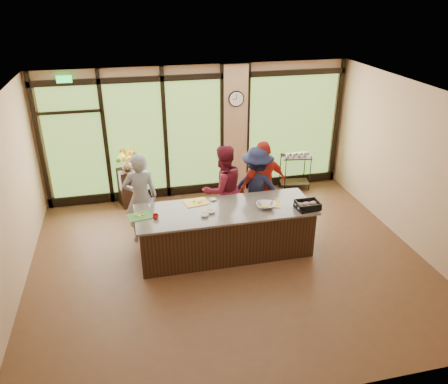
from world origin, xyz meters
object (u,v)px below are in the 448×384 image
island_base (225,232)px  roasting_pan (307,207)px  cook_right (257,188)px  flower_stand (129,187)px  bar_cart (295,167)px  cook_left (141,198)px

island_base → roasting_pan: size_ratio=7.67×
cook_right → flower_stand: bearing=-7.3°
roasting_pan → bar_cart: 2.84m
cook_right → bar_cart: bearing=-108.4°
island_base → flower_stand: bearing=124.4°
cook_left → roasting_pan: (2.88, -1.17, 0.06)m
bar_cart → island_base: bearing=-125.4°
flower_stand → roasting_pan: bearing=-55.2°
island_base → cook_left: (-1.45, 0.85, 0.45)m
island_base → bar_cart: size_ratio=3.29×
cook_right → flower_stand: cook_right is taller
cook_left → cook_right: size_ratio=1.04×
island_base → roasting_pan: bearing=-12.8°
island_base → flower_stand: size_ratio=3.63×
cook_left → roasting_pan: bearing=152.9°
roasting_pan → flower_stand: bearing=131.7°
cook_right → bar_cart: 2.11m
flower_stand → cook_left: bearing=-96.3°
cook_left → bar_cart: size_ratio=1.90×
cook_left → flower_stand: size_ratio=2.09×
cook_left → cook_right: 2.30m
flower_stand → bar_cart: bar_cart is taller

